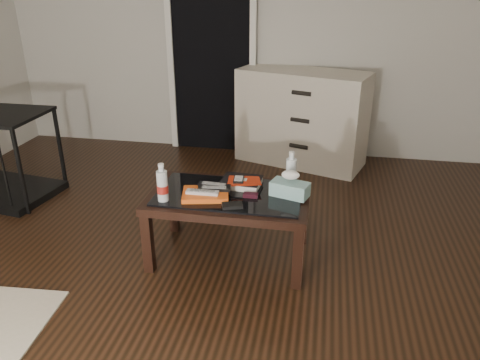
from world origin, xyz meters
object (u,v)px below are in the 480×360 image
object	(u,v)px
water_bottle_right	(291,170)
tissue_box	(290,189)
dresser	(302,118)
coffee_table	(229,202)
water_bottle_left	(162,182)
textbook	(242,182)

from	to	relation	value
water_bottle_right	tissue_box	distance (m)	0.15
dresser	tissue_box	bearing A→B (deg)	-70.91
coffee_table	dresser	size ratio (longest dim) A/B	0.77
water_bottle_left	water_bottle_right	world-z (taller)	same
water_bottle_right	textbook	bearing A→B (deg)	-172.37
water_bottle_left	coffee_table	bearing A→B (deg)	25.26
textbook	tissue_box	distance (m)	0.33
textbook	water_bottle_right	distance (m)	0.33
water_bottle_right	tissue_box	bearing A→B (deg)	-87.00
dresser	textbook	distance (m)	1.70
dresser	coffee_table	bearing A→B (deg)	-82.79
dresser	water_bottle_left	size ratio (longest dim) A/B	5.44
dresser	textbook	size ratio (longest dim) A/B	5.18
dresser	textbook	world-z (taller)	dresser
coffee_table	water_bottle_left	distance (m)	0.45
water_bottle_right	water_bottle_left	bearing A→B (deg)	-155.42
coffee_table	dresser	xyz separation A→B (m)	(0.34, 1.80, 0.05)
coffee_table	textbook	world-z (taller)	textbook
water_bottle_left	tissue_box	bearing A→B (deg)	15.22
textbook	dresser	bearing A→B (deg)	84.86
dresser	water_bottle_left	xyz separation A→B (m)	(-0.71, -1.97, 0.13)
textbook	water_bottle_right	bearing A→B (deg)	12.08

